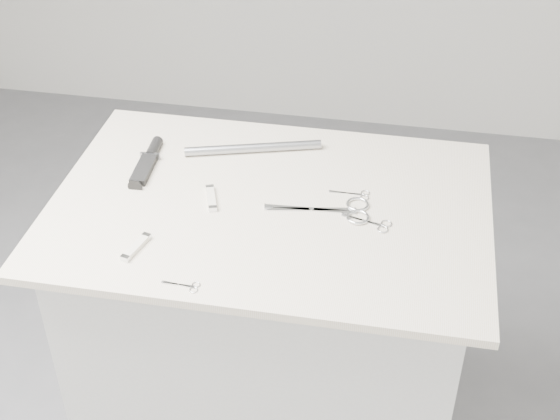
% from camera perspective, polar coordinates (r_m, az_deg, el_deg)
% --- Properties ---
extents(plinth, '(0.90, 0.60, 0.90)m').
position_cam_1_polar(plinth, '(2.09, -0.66, -9.96)').
color(plinth, silver).
rests_on(plinth, ground).
extents(display_board, '(1.00, 0.70, 0.02)m').
position_cam_1_polar(display_board, '(1.79, -0.76, 0.24)').
color(display_board, beige).
rests_on(display_board, plinth).
extents(large_shears, '(0.24, 0.10, 0.01)m').
position_cam_1_polar(large_shears, '(1.76, 4.49, -0.02)').
color(large_shears, silver).
rests_on(large_shears, display_board).
extents(embroidery_scissors_a, '(0.11, 0.06, 0.00)m').
position_cam_1_polar(embroidery_scissors_a, '(1.73, 6.95, -1.01)').
color(embroidery_scissors_a, silver).
rests_on(embroidery_scissors_a, display_board).
extents(embroidery_scissors_b, '(0.09, 0.04, 0.00)m').
position_cam_1_polar(embroidery_scissors_b, '(1.81, 5.58, 1.15)').
color(embroidery_scissors_b, silver).
rests_on(embroidery_scissors_b, display_board).
extents(tiny_scissors, '(0.08, 0.03, 0.00)m').
position_cam_1_polar(tiny_scissors, '(1.57, -6.90, -5.53)').
color(tiny_scissors, silver).
rests_on(tiny_scissors, display_board).
extents(sheathed_knife, '(0.04, 0.19, 0.02)m').
position_cam_1_polar(sheathed_knife, '(1.94, -9.59, 3.63)').
color(sheathed_knife, black).
rests_on(sheathed_knife, display_board).
extents(pocket_knife_a, '(0.04, 0.09, 0.01)m').
position_cam_1_polar(pocket_knife_a, '(1.67, -10.48, -2.68)').
color(pocket_knife_a, silver).
rests_on(pocket_knife_a, display_board).
extents(pocket_knife_b, '(0.05, 0.10, 0.01)m').
position_cam_1_polar(pocket_knife_b, '(1.79, -5.05, 0.89)').
color(pocket_knife_b, silver).
rests_on(pocket_knife_b, display_board).
extents(metal_rail, '(0.33, 0.12, 0.02)m').
position_cam_1_polar(metal_rail, '(1.96, -1.98, 4.56)').
color(metal_rail, gray).
rests_on(metal_rail, display_board).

